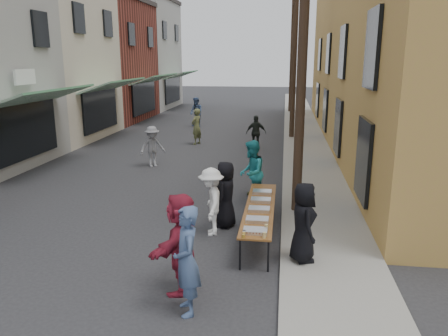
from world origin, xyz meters
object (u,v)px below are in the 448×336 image
(utility_pole_mid, at_px, (294,54))
(guest_front_a, at_px, (226,194))
(utility_pole_far, at_px, (292,55))
(guest_front_c, at_px, (251,173))
(utility_pole_near, at_px, (303,49))
(catering_tray_sausage, at_px, (255,231))
(server, at_px, (303,222))
(serving_table, at_px, (260,208))

(utility_pole_mid, height_order, guest_front_a, utility_pole_mid)
(utility_pole_far, distance_m, guest_front_a, 25.58)
(guest_front_c, bearing_deg, utility_pole_near, 69.51)
(utility_pole_near, height_order, utility_pole_far, same)
(utility_pole_far, xyz_separation_m, guest_front_a, (-1.85, -25.25, -3.64))
(utility_pole_near, xyz_separation_m, catering_tray_sausage, (-0.93, -3.43, -3.71))
(guest_front_a, bearing_deg, utility_pole_near, 135.50)
(guest_front_a, xyz_separation_m, server, (1.90, -1.96, 0.09))
(utility_pole_near, relative_size, guest_front_c, 4.63)
(utility_pole_far, bearing_deg, server, -89.89)
(utility_pole_near, relative_size, serving_table, 2.25)
(utility_pole_near, height_order, server, utility_pole_near)
(guest_front_a, relative_size, server, 1.01)
(guest_front_a, height_order, guest_front_c, guest_front_c)
(guest_front_a, distance_m, server, 2.73)
(utility_pole_mid, relative_size, guest_front_c, 4.63)
(utility_pole_mid, relative_size, guest_front_a, 5.21)
(utility_pole_near, xyz_separation_m, utility_pole_mid, (0.00, 12.00, 0.00))
(serving_table, bearing_deg, guest_front_c, 99.39)
(guest_front_a, distance_m, guest_front_c, 1.94)
(utility_pole_near, relative_size, server, 5.29)
(utility_pole_mid, distance_m, guest_front_c, 11.99)
(guest_front_a, bearing_deg, utility_pole_mid, -176.53)
(serving_table, bearing_deg, guest_front_a, 149.84)
(utility_pole_far, height_order, guest_front_a, utility_pole_far)
(guest_front_c, bearing_deg, serving_table, 13.67)
(serving_table, distance_m, catering_tray_sausage, 1.65)
(utility_pole_mid, bearing_deg, utility_pole_near, -90.00)
(catering_tray_sausage, height_order, guest_front_c, guest_front_c)
(utility_pole_near, distance_m, guest_front_a, 4.27)
(utility_pole_near, relative_size, guest_front_a, 5.21)
(utility_pole_far, distance_m, server, 27.44)
(utility_pole_near, bearing_deg, utility_pole_mid, 90.00)
(guest_front_a, height_order, server, server)
(utility_pole_near, xyz_separation_m, utility_pole_far, (0.00, 24.00, 0.00))
(utility_pole_mid, distance_m, serving_table, 14.32)
(utility_pole_far, xyz_separation_m, server, (0.05, -27.21, -3.55))
(utility_pole_mid, height_order, guest_front_c, utility_pole_mid)
(utility_pole_mid, bearing_deg, server, -89.81)
(utility_pole_near, bearing_deg, catering_tray_sausage, -105.23)
(serving_table, distance_m, server, 1.75)
(utility_pole_far, distance_m, guest_front_c, 23.69)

